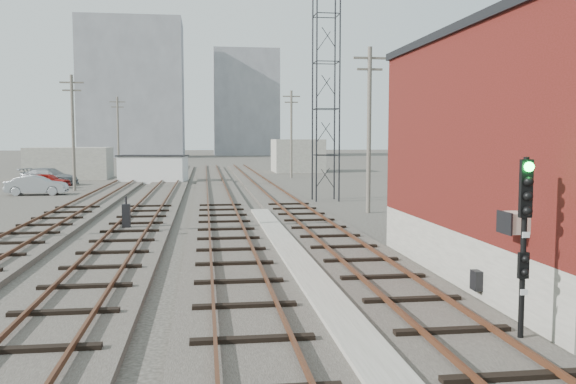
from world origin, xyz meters
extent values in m
plane|color=#282621|center=(0.00, 60.00, 0.00)|extent=(320.00, 320.00, 0.00)
cube|color=#332D28|center=(2.50, 39.00, 0.10)|extent=(3.20, 90.00, 0.20)
cube|color=#4C2816|center=(1.78, 39.00, 0.33)|extent=(0.07, 90.00, 0.12)
cube|color=#4C2816|center=(3.22, 39.00, 0.33)|extent=(0.07, 90.00, 0.12)
cube|color=#332D28|center=(-1.50, 39.00, 0.10)|extent=(3.20, 90.00, 0.20)
cube|color=#4C2816|center=(-2.22, 39.00, 0.33)|extent=(0.07, 90.00, 0.12)
cube|color=#4C2816|center=(-0.78, 39.00, 0.33)|extent=(0.07, 90.00, 0.12)
cube|color=#332D28|center=(-5.50, 39.00, 0.10)|extent=(3.20, 90.00, 0.20)
cube|color=#4C2816|center=(-6.22, 39.00, 0.33)|extent=(0.07, 90.00, 0.12)
cube|color=#4C2816|center=(-4.78, 39.00, 0.33)|extent=(0.07, 90.00, 0.12)
cube|color=#332D28|center=(-9.50, 39.00, 0.10)|extent=(3.20, 90.00, 0.20)
cube|color=#4C2816|center=(-10.22, 39.00, 0.33)|extent=(0.07, 90.00, 0.12)
cube|color=#4C2816|center=(-8.78, 39.00, 0.33)|extent=(0.07, 90.00, 0.12)
cube|color=gray|center=(0.50, 14.00, 0.13)|extent=(0.90, 28.00, 0.26)
cube|color=gray|center=(7.50, 12.00, 0.75)|extent=(6.00, 12.00, 1.50)
cube|color=#5E1716|center=(7.50, 12.00, 4.25)|extent=(6.00, 12.00, 5.50)
cube|color=black|center=(7.50, 12.00, 7.10)|extent=(6.20, 12.20, 0.25)
cube|color=beige|center=(4.28, 8.00, 2.25)|extent=(0.45, 0.62, 0.45)
cube|color=black|center=(4.40, 10.00, 0.50)|extent=(0.20, 0.35, 0.50)
cylinder|color=black|center=(4.75, 34.25, 7.50)|extent=(0.10, 0.10, 15.00)
cylinder|color=black|center=(6.25, 34.25, 7.50)|extent=(0.10, 0.10, 15.00)
cylinder|color=black|center=(4.75, 35.75, 7.50)|extent=(0.10, 0.10, 15.00)
cylinder|color=black|center=(6.25, 35.75, 7.50)|extent=(0.10, 0.10, 15.00)
cylinder|color=#595147|center=(-12.50, 45.00, 4.50)|extent=(0.24, 0.24, 9.00)
cube|color=#595147|center=(-12.50, 45.00, 8.40)|extent=(1.80, 0.12, 0.12)
cube|color=#595147|center=(-12.50, 45.00, 7.80)|extent=(1.40, 0.12, 0.12)
cylinder|color=#595147|center=(-12.50, 70.00, 4.50)|extent=(0.24, 0.24, 9.00)
cube|color=#595147|center=(-12.50, 70.00, 8.40)|extent=(1.80, 0.12, 0.12)
cube|color=#595147|center=(-12.50, 70.00, 7.80)|extent=(1.40, 0.12, 0.12)
cylinder|color=#595147|center=(6.50, 28.00, 4.50)|extent=(0.24, 0.24, 9.00)
cube|color=#595147|center=(6.50, 28.00, 8.40)|extent=(1.80, 0.12, 0.12)
cube|color=#595147|center=(6.50, 28.00, 7.80)|extent=(1.40, 0.12, 0.12)
cylinder|color=#595147|center=(6.50, 58.00, 4.50)|extent=(0.24, 0.24, 9.00)
cube|color=#595147|center=(6.50, 58.00, 8.40)|extent=(1.80, 0.12, 0.12)
cube|color=#595147|center=(6.50, 58.00, 7.80)|extent=(1.40, 0.12, 0.12)
cube|color=gray|center=(-18.00, 135.00, 15.00)|extent=(22.00, 14.00, 30.00)
cube|color=gray|center=(8.00, 150.00, 13.00)|extent=(16.00, 12.00, 26.00)
cube|color=gray|center=(-16.00, 60.00, 1.60)|extent=(8.00, 5.00, 3.20)
cube|color=gray|center=(9.00, 70.00, 2.00)|extent=(6.00, 6.00, 4.00)
cube|color=gray|center=(3.70, 6.53, 0.05)|extent=(0.40, 0.40, 0.10)
cylinder|color=black|center=(3.70, 6.53, 1.86)|extent=(0.11, 0.11, 3.72)
cube|color=black|center=(3.70, 6.51, 3.12)|extent=(0.24, 0.10, 1.12)
sphere|color=#0CE533|center=(3.70, 6.42, 3.54)|extent=(0.19, 0.19, 0.19)
sphere|color=black|center=(3.70, 6.42, 3.26)|extent=(0.19, 0.19, 0.19)
sphere|color=black|center=(3.70, 6.42, 2.98)|extent=(0.19, 0.19, 0.19)
sphere|color=black|center=(3.70, 6.42, 2.70)|extent=(0.19, 0.19, 0.19)
cube|color=black|center=(3.70, 6.51, 1.63)|extent=(0.20, 0.09, 0.51)
cube|color=white|center=(3.70, 6.45, 2.23)|extent=(0.15, 0.02, 0.11)
cube|color=white|center=(3.70, 6.45, 1.12)|extent=(0.15, 0.02, 0.11)
cube|color=black|center=(-5.81, 22.83, 0.67)|extent=(0.34, 0.34, 1.11)
cylinder|color=black|center=(-5.81, 22.83, 1.39)|extent=(0.09, 0.09, 0.33)
cube|color=silver|center=(-7.08, 52.62, 1.24)|extent=(6.31, 3.52, 2.48)
cube|color=black|center=(-7.08, 52.62, 2.53)|extent=(6.55, 3.75, 0.12)
imported|color=#99110D|center=(-15.28, 48.09, 0.62)|extent=(3.88, 2.18, 1.25)
imported|color=#95979C|center=(-14.47, 41.71, 0.70)|extent=(4.29, 1.58, 1.40)
imported|color=slate|center=(-15.99, 51.66, 0.75)|extent=(5.58, 3.67, 1.50)
camera|label=1|loc=(-2.37, -4.34, 4.07)|focal=38.00mm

